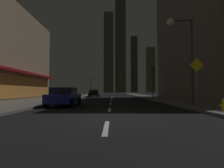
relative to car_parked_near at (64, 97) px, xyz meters
name	(u,v)px	position (x,y,z in m)	size (l,w,h in m)	color
ground_plane	(112,96)	(3.60, 26.14, -0.79)	(78.00, 136.00, 0.10)	black
sidewalk_right	(142,96)	(10.60, 26.14, -0.67)	(4.00, 76.00, 0.15)	#605E59
sidewalk_left	(82,96)	(-3.40, 26.14, -0.67)	(4.00, 76.00, 0.15)	#605E59
lane_marking_center	(111,102)	(3.60, 5.14, -0.73)	(0.16, 28.20, 0.01)	silver
building_apartment_right	(215,28)	(18.10, 10.14, 9.19)	(11.00, 20.00, 19.85)	slate
skyscraper_distant_tall	(109,53)	(0.49, 116.61, 30.02)	(7.29, 6.91, 61.52)	#4F4B3B
skyscraper_distant_mid	(120,45)	(10.02, 128.83, 39.22)	(8.63, 7.92, 79.93)	#444133
skyscraper_distant_short	(134,64)	(24.14, 150.04, 26.15)	(6.10, 5.24, 53.77)	#3B382C
skyscraper_distant_slender	(151,70)	(36.32, 133.31, 18.66)	(7.01, 6.53, 38.79)	brown
car_parked_near	(64,97)	(0.00, 0.00, 0.00)	(1.98, 4.24, 1.45)	navy
car_parked_far	(94,93)	(0.00, 20.92, 0.00)	(1.98, 4.24, 1.45)	black
fire_hydrant_yellow_near	(224,105)	(9.50, -4.61, -0.29)	(0.42, 0.30, 0.65)	yellow
fire_hydrant_far_left	(82,95)	(-2.30, 19.79, -0.29)	(0.42, 0.30, 0.65)	#B2B2B2
traffic_light_near_right	(153,76)	(9.10, 9.08, 2.45)	(0.32, 0.48, 4.20)	#2D2D2D
traffic_light_far_left	(91,83)	(-1.90, 30.31, 2.45)	(0.32, 0.48, 4.20)	#2D2D2D
street_lamp_right	(181,40)	(8.98, -0.58, 4.33)	(1.96, 0.56, 6.58)	#38383D
pedestrian_crossing_sign	(197,78)	(9.20, -2.45, 1.28)	(0.91, 0.08, 3.15)	slate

